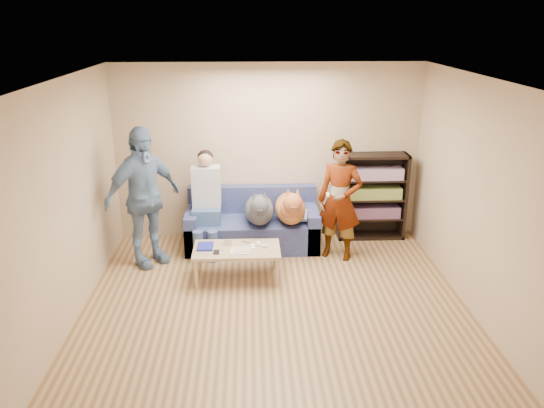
{
  "coord_description": "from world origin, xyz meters",
  "views": [
    {
      "loc": [
        -0.27,
        -5.13,
        3.2
      ],
      "look_at": [
        0.0,
        1.2,
        0.95
      ],
      "focal_mm": 35.0,
      "sensor_mm": 36.0,
      "label": 1
    }
  ],
  "objects_px": {
    "person_standing_left": "(143,197)",
    "dog_gray": "(259,209)",
    "person_standing_right": "(340,201)",
    "person_seated": "(206,199)",
    "bookshelf": "(372,194)",
    "dog_tan": "(291,208)",
    "camera_silver": "(227,243)",
    "coffee_table": "(237,252)",
    "sofa": "(252,227)",
    "notebook_blue": "(205,246)"
  },
  "relations": [
    {
      "from": "dog_tan",
      "to": "bookshelf",
      "type": "bearing_deg",
      "value": 19.59
    },
    {
      "from": "camera_silver",
      "to": "sofa",
      "type": "distance_m",
      "value": 1.01
    },
    {
      "from": "notebook_blue",
      "to": "camera_silver",
      "type": "height_order",
      "value": "camera_silver"
    },
    {
      "from": "person_standing_right",
      "to": "camera_silver",
      "type": "bearing_deg",
      "value": -137.96
    },
    {
      "from": "dog_gray",
      "to": "bookshelf",
      "type": "height_order",
      "value": "bookshelf"
    },
    {
      "from": "dog_tan",
      "to": "coffee_table",
      "type": "bearing_deg",
      "value": -131.29
    },
    {
      "from": "person_standing_right",
      "to": "dog_gray",
      "type": "distance_m",
      "value": 1.14
    },
    {
      "from": "dog_gray",
      "to": "bookshelf",
      "type": "xyz_separation_m",
      "value": [
        1.7,
        0.47,
        0.04
      ]
    },
    {
      "from": "person_standing_left",
      "to": "bookshelf",
      "type": "xyz_separation_m",
      "value": [
        3.24,
        0.79,
        -0.27
      ]
    },
    {
      "from": "person_standing_right",
      "to": "person_seated",
      "type": "bearing_deg",
      "value": -165.94
    },
    {
      "from": "person_seated",
      "to": "dog_gray",
      "type": "height_order",
      "value": "person_seated"
    },
    {
      "from": "person_standing_right",
      "to": "person_seated",
      "type": "relative_size",
      "value": 1.13
    },
    {
      "from": "person_standing_left",
      "to": "dog_tan",
      "type": "bearing_deg",
      "value": -33.33
    },
    {
      "from": "person_seated",
      "to": "dog_gray",
      "type": "bearing_deg",
      "value": -8.11
    },
    {
      "from": "camera_silver",
      "to": "coffee_table",
      "type": "xyz_separation_m",
      "value": [
        0.12,
        -0.12,
        -0.07
      ]
    },
    {
      "from": "dog_gray",
      "to": "coffee_table",
      "type": "xyz_separation_m",
      "value": [
        -0.31,
        -0.83,
        -0.27
      ]
    },
    {
      "from": "notebook_blue",
      "to": "person_seated",
      "type": "xyz_separation_m",
      "value": [
        -0.04,
        0.89,
        0.34
      ]
    },
    {
      "from": "dog_gray",
      "to": "coffee_table",
      "type": "height_order",
      "value": "dog_gray"
    },
    {
      "from": "dog_gray",
      "to": "camera_silver",
      "type": "bearing_deg",
      "value": -120.79
    },
    {
      "from": "dog_gray",
      "to": "person_standing_right",
      "type": "bearing_deg",
      "value": -12.17
    },
    {
      "from": "notebook_blue",
      "to": "person_seated",
      "type": "bearing_deg",
      "value": 92.59
    },
    {
      "from": "sofa",
      "to": "dog_gray",
      "type": "bearing_deg",
      "value": -67.06
    },
    {
      "from": "camera_silver",
      "to": "dog_tan",
      "type": "bearing_deg",
      "value": 40.14
    },
    {
      "from": "notebook_blue",
      "to": "person_seated",
      "type": "relative_size",
      "value": 0.18
    },
    {
      "from": "notebook_blue",
      "to": "dog_gray",
      "type": "distance_m",
      "value": 1.07
    },
    {
      "from": "camera_silver",
      "to": "person_seated",
      "type": "relative_size",
      "value": 0.07
    },
    {
      "from": "camera_silver",
      "to": "bookshelf",
      "type": "distance_m",
      "value": 2.44
    },
    {
      "from": "notebook_blue",
      "to": "dog_gray",
      "type": "height_order",
      "value": "dog_gray"
    },
    {
      "from": "sofa",
      "to": "bookshelf",
      "type": "height_order",
      "value": "bookshelf"
    },
    {
      "from": "person_standing_right",
      "to": "dog_gray",
      "type": "bearing_deg",
      "value": -167.58
    },
    {
      "from": "dog_tan",
      "to": "bookshelf",
      "type": "xyz_separation_m",
      "value": [
        1.26,
        0.45,
        0.03
      ]
    },
    {
      "from": "dog_tan",
      "to": "person_seated",
      "type": "bearing_deg",
      "value": 175.8
    },
    {
      "from": "dog_gray",
      "to": "dog_tan",
      "type": "bearing_deg",
      "value": 2.44
    },
    {
      "from": "dog_gray",
      "to": "bookshelf",
      "type": "bearing_deg",
      "value": 15.34
    },
    {
      "from": "bookshelf",
      "to": "sofa",
      "type": "bearing_deg",
      "value": -172.6
    },
    {
      "from": "sofa",
      "to": "person_seated",
      "type": "distance_m",
      "value": 0.82
    },
    {
      "from": "person_standing_left",
      "to": "dog_gray",
      "type": "height_order",
      "value": "person_standing_left"
    },
    {
      "from": "person_standing_right",
      "to": "coffee_table",
      "type": "bearing_deg",
      "value": -132.29
    },
    {
      "from": "person_seated",
      "to": "coffee_table",
      "type": "distance_m",
      "value": 1.11
    },
    {
      "from": "person_standing_right",
      "to": "camera_silver",
      "type": "height_order",
      "value": "person_standing_right"
    },
    {
      "from": "person_standing_left",
      "to": "notebook_blue",
      "type": "height_order",
      "value": "person_standing_left"
    },
    {
      "from": "dog_gray",
      "to": "person_seated",
      "type": "bearing_deg",
      "value": 171.89
    },
    {
      "from": "notebook_blue",
      "to": "dog_gray",
      "type": "bearing_deg",
      "value": 48.01
    },
    {
      "from": "person_standing_left",
      "to": "notebook_blue",
      "type": "relative_size",
      "value": 7.29
    },
    {
      "from": "bookshelf",
      "to": "person_seated",
      "type": "bearing_deg",
      "value": -171.62
    },
    {
      "from": "person_seated",
      "to": "bookshelf",
      "type": "distance_m",
      "value": 2.48
    },
    {
      "from": "sofa",
      "to": "dog_tan",
      "type": "bearing_deg",
      "value": -21.55
    },
    {
      "from": "person_standing_left",
      "to": "dog_gray",
      "type": "distance_m",
      "value": 1.6
    },
    {
      "from": "person_standing_right",
      "to": "sofa",
      "type": "distance_m",
      "value": 1.4
    },
    {
      "from": "person_standing_left",
      "to": "sofa",
      "type": "height_order",
      "value": "person_standing_left"
    }
  ]
}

